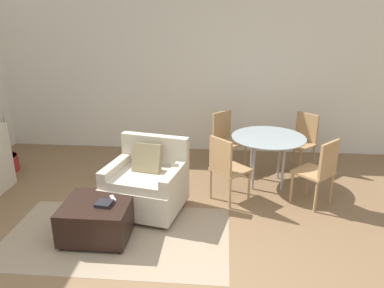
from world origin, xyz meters
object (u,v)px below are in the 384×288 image
Objects in this scene: tv_remote_primary at (113,198)px; potted_plant at (3,159)px; book_stack at (104,203)px; armchair at (147,184)px; dining_chair_near_left at (226,165)px; dining_table at (268,142)px; ottoman at (98,218)px; dining_chair_far_left at (226,136)px; dining_chair_near_right at (320,168)px; dining_chair_far_right at (302,138)px.

tv_remote_primary is 2.71m from potted_plant.
book_stack is at bearing -37.84° from potted_plant.
dining_chair_near_left is (0.99, 0.29, 0.16)m from armchair.
tv_remote_primary is at bearing -146.81° from dining_chair_near_left.
armchair is 1.84m from dining_table.
ottoman is at bearing -123.48° from armchair.
dining_chair_far_left is at bearing 135.00° from dining_table.
potted_plant is at bearing 145.39° from tv_remote_primary.
book_stack is at bearing -140.51° from dining_table.
potted_plant reaches higher than dining_chair_near_right.
potted_plant is at bearing 168.48° from dining_chair_near_left.
dining_chair_near_left is at bearing -135.00° from dining_table.
armchair is 7.39× the size of tv_remote_primary.
dining_chair_far_left reaches higher than tv_remote_primary.
dining_chair_near_right is (0.59, -0.59, -0.12)m from dining_table.
dining_table is 1.16× the size of dining_chair_near_right.
dining_chair_near_right is (2.60, 0.94, 0.29)m from ottoman.
dining_chair_far_left is at bearing 56.39° from ottoman.
potted_plant reaches higher than dining_chair_far_right.
dining_chair_near_left reaches higher than book_stack.
book_stack reaches higher than tv_remote_primary.
dining_table is 0.85m from dining_chair_near_right.
ottoman is 0.81× the size of dining_chair_near_left.
dining_chair_near_left is (-0.59, -0.59, -0.12)m from dining_table.
dining_chair_far_left is (0.00, 1.19, 0.00)m from dining_chair_near_left.
tv_remote_primary is 0.16× the size of dining_chair_near_left.
armchair is at bearing -172.31° from dining_chair_near_right.
ottoman is 0.81× the size of dining_chair_far_left.
dining_chair_far_left is at bearing 135.00° from dining_chair_near_right.
dining_chair_near_right and dining_chair_far_right have the same top height.
book_stack is 2.54m from dining_chair_far_left.
dining_table is at bearing 37.41° from tv_remote_primary.
book_stack is 1.64m from dining_chair_near_left.
armchair is 2.70m from potted_plant.
dining_chair_near_right is 1.68m from dining_chair_far_left.
dining_chair_near_left is (1.26, 0.83, 0.09)m from tv_remote_primary.
dining_chair_near_left and dining_chair_far_left have the same top height.
dining_chair_near_right is (2.50, 0.98, 0.08)m from book_stack.
dining_chair_far_left is at bearing 180.00° from dining_chair_far_right.
tv_remote_primary is at bearing -140.58° from dining_chair_far_right.
book_stack is at bearing -121.21° from dining_chair_far_left.
armchair is 1.17× the size of dining_chair_near_right.
armchair is at bearing -163.42° from dining_chair_near_left.
dining_chair_far_right is (0.00, 1.19, 0.00)m from dining_chair_near_right.
dining_table is at bearing 39.49° from book_stack.
dining_chair_far_right is at bearing 0.00° from dining_chair_far_left.
book_stack is 2.48m from dining_table.
tv_remote_primary is 2.59m from dining_chair_near_right.
armchair reaches higher than ottoman.
dining_chair_far_left is (1.41, 2.13, 0.29)m from ottoman.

